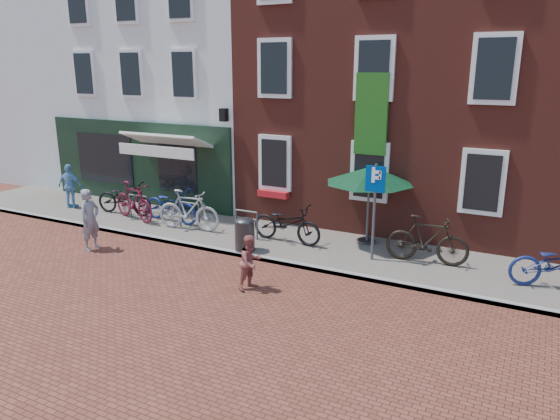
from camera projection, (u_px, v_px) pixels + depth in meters
The scene contains 18 objects.
ground at pixel (208, 251), 14.16m from camera, with size 80.00×80.00×0.00m, color brown.
sidewalk at pixel (267, 239), 14.99m from camera, with size 24.00×3.00×0.10m, color slate.
building_stucco at pixel (201, 75), 21.15m from camera, with size 8.00×8.00×9.00m, color silver.
building_brick_mid at pixel (368, 62), 17.94m from camera, with size 6.00×8.00×10.00m, color maroon.
filler_left at pixel (70, 74), 24.46m from camera, with size 7.00×8.00×9.00m, color silver.
litter_bin at pixel (245, 232), 13.82m from camera, with size 0.53×0.53×0.97m.
parking_sign at pixel (375, 195), 12.84m from camera, with size 0.50×0.07×2.48m.
parasol at pixel (370, 172), 14.03m from camera, with size 2.41×2.41×2.25m.
woman at pixel (90, 220), 14.12m from camera, with size 0.62×0.41×1.69m, color gray.
boy at pixel (251, 262), 11.64m from camera, with size 0.61×0.48×1.26m, color #A05249.
cafe_person at pixel (70, 186), 17.96m from camera, with size 0.90×0.37×1.53m, color #669FC8.
bicycle_0 at pixel (124, 198), 17.20m from camera, with size 0.73×2.09×1.10m, color black.
bicycle_1 at pixel (134, 201), 16.56m from camera, with size 0.57×2.03×1.22m, color #520D1F.
bicycle_2 at pixel (171, 205), 16.37m from camera, with size 0.73×2.09×1.10m, color navy.
bicycle_3 at pixel (188, 210), 15.55m from camera, with size 0.57×2.03×1.22m, color #959597.
bicycle_4 at pixel (287, 223), 14.47m from camera, with size 0.73×2.09×1.10m, color black.
bicycle_5 at pixel (427, 240), 12.90m from camera, with size 0.57×2.03×1.22m, color black.
bicycle_6 at pixel (558, 264), 11.50m from camera, with size 0.73×2.09×1.10m, color navy.
Camera 1 is at (7.83, -10.97, 4.88)m, focal length 33.40 mm.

